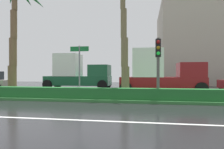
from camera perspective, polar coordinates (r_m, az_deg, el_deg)
ground_plane at (r=14.72m, az=-12.08°, el=-5.94°), size 90.00×42.00×0.10m
median_strip at (r=13.79m, az=-13.61°, el=-5.85°), size 85.50×4.00×0.15m
median_hedge at (r=12.48m, az=-16.14°, el=-4.79°), size 76.50×0.70×0.60m
palm_tree_mid_left at (r=16.76m, az=-25.54°, el=18.04°), size 4.96×4.90×8.31m
traffic_signal_median_right at (r=11.40m, az=12.67°, el=4.75°), size 0.28×0.43×3.33m
street_name_sign at (r=12.01m, az=-9.00°, el=2.80°), size 1.10×0.08×3.00m
box_truck_lead at (r=20.75m, az=-9.54°, el=0.34°), size 6.40×2.64×3.46m
box_truck_following at (r=16.61m, az=13.26°, el=0.31°), size 6.40×2.64×3.46m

